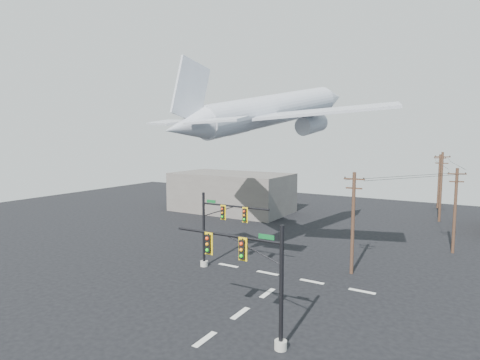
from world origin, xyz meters
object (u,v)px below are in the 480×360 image
Objects in this scene: signal_mast_near at (256,278)px; utility_pole_b at (455,209)px; utility_pole_c at (441,185)px; utility_pole_d at (439,180)px; airliner at (273,111)px; utility_pole_a at (353,221)px; signal_mast_far at (217,229)px.

signal_mast_near is 27.16m from utility_pole_b.
utility_pole_d is at bearing 85.86° from utility_pole_c.
utility_pole_b is at bearing -91.02° from utility_pole_c.
utility_pole_a is at bearing -78.96° from airliner.
signal_mast_far is 0.27× the size of airliner.
airliner is at bearing 179.15° from utility_pole_a.
utility_pole_b reaches higher than signal_mast_far.
utility_pole_c is at bearing -80.16° from utility_pole_d.
utility_pole_a is 0.35× the size of airliner.
signal_mast_far is (-9.04, 9.47, -0.14)m from signal_mast_near.
utility_pole_d is (-1.14, 11.58, -0.40)m from utility_pole_c.
utility_pole_c is at bearing 64.82° from signal_mast_far.
airliner reaches higher than utility_pole_a.
utility_pole_b is at bearing 71.46° from signal_mast_near.
signal_mast_near is at bearing -145.25° from airliner.
airliner is at bearing -101.76° from utility_pole_d.
airliner is (-11.16, -38.93, 9.42)m from utility_pole_d.
utility_pole_b is at bearing -40.85° from airliner.
utility_pole_b is (17.67, 16.27, 0.85)m from signal_mast_far.
utility_pole_a is 0.91× the size of utility_pole_c.
signal_mast_far is 0.71× the size of utility_pole_c.
utility_pole_d reaches higher than utility_pole_b.
signal_mast_near is 18.77m from airliner.
utility_pole_c is 31.32m from airliner.
utility_pole_c is (15.21, 32.35, 1.39)m from signal_mast_far.
airliner is at bearing 59.81° from signal_mast_far.
airliner reaches higher than utility_pole_b.
utility_pole_c is at bearing -12.43° from airliner.
utility_pole_b is at bearing 42.63° from signal_mast_far.
signal_mast_far is 24.04m from utility_pole_b.
utility_pole_c is 1.09× the size of utility_pole_d.
utility_pole_c reaches higher than utility_pole_b.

